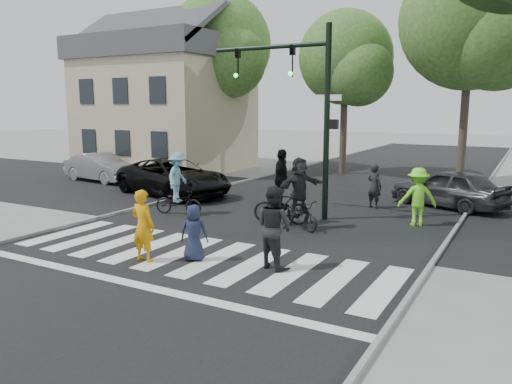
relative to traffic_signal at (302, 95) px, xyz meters
The scene contains 23 objects.
ground 7.33m from the traffic_signal, 93.27° to the right, with size 120.00×120.00×0.00m, color gray.
road_stem 4.09m from the traffic_signal, 106.46° to the right, with size 10.00×70.00×0.01m, color black.
road_cross 4.31m from the traffic_signal, 101.11° to the left, with size 70.00×10.00×0.01m, color black.
curb_left 6.74m from the traffic_signal, 167.50° to the right, with size 0.10×70.00×0.10m, color gray.
curb_right 6.19m from the traffic_signal, 14.31° to the right, with size 0.10×70.00×0.10m, color gray.
crosswalk 6.78m from the traffic_signal, 93.66° to the right, with size 10.00×3.85×0.01m.
traffic_signal is the anchor object (origin of this frame).
bg_tree_0 17.31m from the traffic_signal, 145.17° to the left, with size 5.46×5.20×8.97m.
bg_tree_1 13.26m from the traffic_signal, 134.31° to the left, with size 6.09×5.80×9.80m.
bg_tree_2 10.80m from the traffic_signal, 101.45° to the left, with size 5.04×4.80×8.40m.
bg_tree_3 10.35m from the traffic_signal, 66.46° to the left, with size 6.30×6.00×10.20m.
house 14.17m from the traffic_signal, 146.70° to the left, with size 8.40×8.10×8.82m.
pedestrian_woman 6.95m from the traffic_signal, 100.83° to the right, with size 0.62×0.40×1.69m, color orange.
pedestrian_child 6.40m from the traffic_signal, 92.01° to the right, with size 0.65×0.42×1.33m, color #1C243D.
pedestrian_adult 6.11m from the traffic_signal, 71.92° to the right, with size 0.90×0.70×1.85m, color black.
cyclist_left 5.02m from the traffic_signal, 154.84° to the right, with size 1.71×1.16×2.06m.
cyclist_mid 3.21m from the traffic_signal, 93.96° to the right, with size 1.81×1.13×2.28m.
cyclist_right 3.40m from the traffic_signal, 66.88° to the right, with size 1.73×1.60×2.10m.
car_suv 6.94m from the traffic_signal, 169.62° to the left, with size 2.43×5.28×1.47m, color black.
car_silver 12.19m from the traffic_signal, 168.18° to the left, with size 1.42×4.06×1.34m, color gray.
car_grey 6.43m from the traffic_signal, 44.93° to the left, with size 1.63×4.05×1.38m, color #323236.
bystander_hivis 4.71m from the traffic_signal, ahead, with size 1.13×0.65×1.75m, color #7CFC2A.
bystander_dark 4.35m from the traffic_signal, 56.00° to the left, with size 0.57×0.37×1.56m, color black.
Camera 1 is at (6.88, -8.34, 3.54)m, focal length 35.00 mm.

